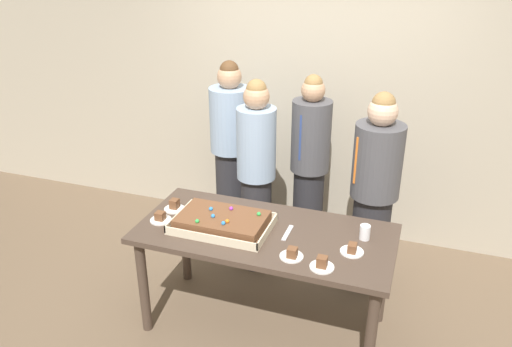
# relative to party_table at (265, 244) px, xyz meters

# --- Properties ---
(ground_plane) EXTENTS (12.00, 12.00, 0.00)m
(ground_plane) POSITION_rel_party_table_xyz_m (0.00, 0.00, -0.69)
(ground_plane) COLOR brown
(interior_back_panel) EXTENTS (8.00, 0.12, 3.00)m
(interior_back_panel) POSITION_rel_party_table_xyz_m (0.00, 1.60, 0.81)
(interior_back_panel) COLOR #B2A893
(interior_back_panel) RESTS_ON ground_plane
(party_table) EXTENTS (1.74, 0.82, 0.80)m
(party_table) POSITION_rel_party_table_xyz_m (0.00, 0.00, 0.00)
(party_table) COLOR #47382D
(party_table) RESTS_ON ground_plane
(sheet_cake) EXTENTS (0.66, 0.43, 0.12)m
(sheet_cake) POSITION_rel_party_table_xyz_m (-0.29, -0.05, 0.15)
(sheet_cake) COLOR beige
(sheet_cake) RESTS_ON party_table
(plated_slice_near_left) EXTENTS (0.15, 0.15, 0.07)m
(plated_slice_near_left) POSITION_rel_party_table_xyz_m (0.26, -0.25, 0.13)
(plated_slice_near_left) COLOR white
(plated_slice_near_left) RESTS_ON party_table
(plated_slice_near_right) EXTENTS (0.15, 0.15, 0.08)m
(plated_slice_near_right) POSITION_rel_party_table_xyz_m (-0.73, 0.08, 0.13)
(plated_slice_near_right) COLOR white
(plated_slice_near_right) RESTS_ON party_table
(plated_slice_far_left) EXTENTS (0.15, 0.15, 0.08)m
(plated_slice_far_left) POSITION_rel_party_table_xyz_m (0.46, -0.29, 0.13)
(plated_slice_far_left) COLOR white
(plated_slice_far_left) RESTS_ON party_table
(plated_slice_far_right) EXTENTS (0.15, 0.15, 0.07)m
(plated_slice_far_right) POSITION_rel_party_table_xyz_m (-0.74, -0.11, 0.12)
(plated_slice_far_right) COLOR white
(plated_slice_far_right) RESTS_ON party_table
(plated_slice_center_front) EXTENTS (0.15, 0.15, 0.07)m
(plated_slice_center_front) POSITION_rel_party_table_xyz_m (0.60, -0.07, 0.12)
(plated_slice_center_front) COLOR white
(plated_slice_center_front) RESTS_ON party_table
(drink_cup_nearest) EXTENTS (0.07, 0.07, 0.10)m
(drink_cup_nearest) POSITION_rel_party_table_xyz_m (0.65, 0.13, 0.15)
(drink_cup_nearest) COLOR white
(drink_cup_nearest) RESTS_ON party_table
(cake_server_utensil) EXTENTS (0.03, 0.20, 0.01)m
(cake_server_utensil) POSITION_rel_party_table_xyz_m (0.15, 0.03, 0.11)
(cake_server_utensil) COLOR silver
(cake_server_utensil) RESTS_ON party_table
(person_serving_front) EXTENTS (0.37, 0.37, 1.68)m
(person_serving_front) POSITION_rel_party_table_xyz_m (-0.71, 1.16, 0.17)
(person_serving_front) COLOR #28282D
(person_serving_front) RESTS_ON ground_plane
(person_green_shirt_behind) EXTENTS (0.33, 0.33, 1.63)m
(person_green_shirt_behind) POSITION_rel_party_table_xyz_m (0.04, 1.09, 0.15)
(person_green_shirt_behind) COLOR #28282D
(person_green_shirt_behind) RESTS_ON ground_plane
(person_striped_tie_right) EXTENTS (0.37, 0.37, 1.63)m
(person_striped_tie_right) POSITION_rel_party_table_xyz_m (0.63, 0.75, 0.15)
(person_striped_tie_right) COLOR #28282D
(person_striped_tie_right) RESTS_ON ground_plane
(person_far_right_suit) EXTENTS (0.31, 0.31, 1.65)m
(person_far_right_suit) POSITION_rel_party_table_xyz_m (-0.31, 0.71, 0.17)
(person_far_right_suit) COLOR #28282D
(person_far_right_suit) RESTS_ON ground_plane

